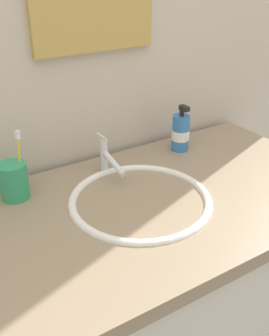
# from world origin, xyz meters

# --- Properties ---
(tiled_wall_back) EXTENTS (2.39, 0.04, 2.40)m
(tiled_wall_back) POSITION_xyz_m (0.00, 0.36, 1.20)
(tiled_wall_back) COLOR beige
(tiled_wall_back) RESTS_ON ground
(vanity_counter) EXTENTS (1.19, 0.64, 0.89)m
(vanity_counter) POSITION_xyz_m (0.00, 0.00, 0.45)
(vanity_counter) COLOR silver
(vanity_counter) RESTS_ON ground
(sink_basin) EXTENTS (0.40, 0.40, 0.11)m
(sink_basin) POSITION_xyz_m (-0.04, 0.02, 0.86)
(sink_basin) COLOR white
(sink_basin) RESTS_ON vanity_counter
(faucet) EXTENTS (0.02, 0.16, 0.12)m
(faucet) POSITION_xyz_m (-0.04, 0.21, 0.94)
(faucet) COLOR silver
(faucet) RESTS_ON sink_basin
(toothbrush_cup) EXTENTS (0.08, 0.08, 0.11)m
(toothbrush_cup) POSITION_xyz_m (-0.33, 0.22, 0.94)
(toothbrush_cup) COLOR #2D9966
(toothbrush_cup) RESTS_ON vanity_counter
(toothbrush_yellow) EXTENTS (0.03, 0.02, 0.19)m
(toothbrush_yellow) POSITION_xyz_m (-0.30, 0.23, 1.00)
(toothbrush_yellow) COLOR yellow
(toothbrush_yellow) RESTS_ON toothbrush_cup
(soap_dispenser) EXTENTS (0.06, 0.06, 0.16)m
(soap_dispenser) POSITION_xyz_m (0.26, 0.22, 0.95)
(soap_dispenser) COLOR #3372BF
(soap_dispenser) RESTS_ON vanity_counter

